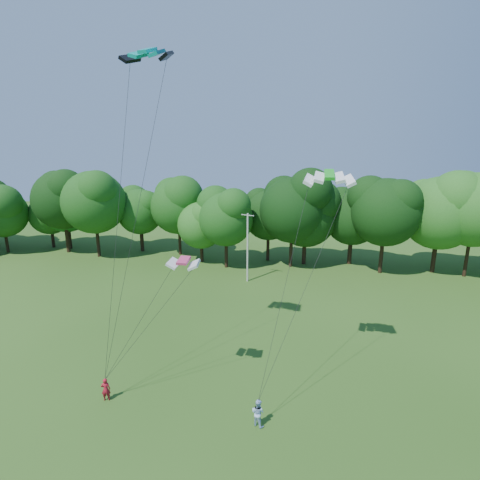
# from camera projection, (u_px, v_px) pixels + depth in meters

# --- Properties ---
(utility_pole) EXTENTS (1.56, 0.61, 8.12)m
(utility_pole) POSITION_uv_depth(u_px,v_px,m) (248.00, 247.00, 43.11)
(utility_pole) COLOR beige
(utility_pole) RESTS_ON ground
(kite_flyer_left) EXTENTS (0.65, 0.52, 1.55)m
(kite_flyer_left) POSITION_uv_depth(u_px,v_px,m) (106.00, 389.00, 23.48)
(kite_flyer_left) COLOR #AD1626
(kite_flyer_left) RESTS_ON ground
(kite_flyer_right) EXTENTS (1.00, 0.92, 1.66)m
(kite_flyer_right) POSITION_uv_depth(u_px,v_px,m) (258.00, 412.00, 21.38)
(kite_flyer_right) COLOR #B4D2FA
(kite_flyer_right) RESTS_ON ground
(kite_teal) EXTENTS (3.22, 1.74, 0.62)m
(kite_teal) POSITION_uv_depth(u_px,v_px,m) (148.00, 50.00, 22.22)
(kite_teal) COLOR #059A92
(kite_teal) RESTS_ON ground
(kite_green) EXTENTS (3.02, 1.37, 0.61)m
(kite_green) POSITION_uv_depth(u_px,v_px,m) (329.00, 175.00, 22.99)
(kite_green) COLOR green
(kite_green) RESTS_ON ground
(kite_pink) EXTENTS (2.00, 1.00, 0.34)m
(kite_pink) POSITION_uv_depth(u_px,v_px,m) (184.00, 260.00, 22.69)
(kite_pink) COLOR #C33666
(kite_pink) RESTS_ON ground
(tree_back_west) EXTENTS (8.81, 8.81, 12.81)m
(tree_back_west) POSITION_uv_depth(u_px,v_px,m) (65.00, 197.00, 55.96)
(tree_back_west) COLOR #312213
(tree_back_west) RESTS_ON ground
(tree_back_center) EXTENTS (9.25, 9.25, 13.45)m
(tree_back_center) POSITION_uv_depth(u_px,v_px,m) (293.00, 203.00, 47.34)
(tree_back_center) COLOR black
(tree_back_center) RESTS_ON ground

